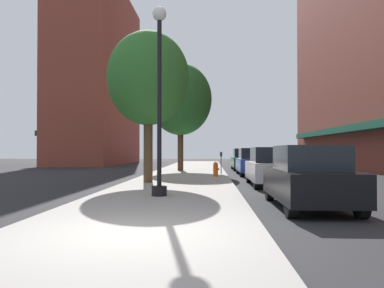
# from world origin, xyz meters

# --- Properties ---
(ground_plane) EXTENTS (90.00, 90.00, 0.00)m
(ground_plane) POSITION_xyz_m (4.00, 18.00, 0.00)
(ground_plane) COLOR #232326
(sidewalk_slab) EXTENTS (4.80, 50.00, 0.12)m
(sidewalk_slab) POSITION_xyz_m (0.00, 19.00, 0.06)
(sidewalk_slab) COLOR gray
(sidewalk_slab) RESTS_ON ground
(building_far_background) EXTENTS (6.80, 18.00, 19.10)m
(building_far_background) POSITION_xyz_m (-11.01, 37.00, 9.53)
(building_far_background) COLOR brown
(building_far_background) RESTS_ON ground
(lamppost) EXTENTS (0.48, 0.48, 5.90)m
(lamppost) POSITION_xyz_m (-0.18, 5.63, 3.20)
(lamppost) COLOR black
(lamppost) RESTS_ON sidewalk_slab
(fire_hydrant) EXTENTS (0.33, 0.26, 0.79)m
(fire_hydrant) POSITION_xyz_m (1.70, 14.74, 0.52)
(fire_hydrant) COLOR #E05614
(fire_hydrant) RESTS_ON sidewalk_slab
(parking_meter_near) EXTENTS (0.14, 0.09, 1.31)m
(parking_meter_near) POSITION_xyz_m (2.05, 16.77, 0.95)
(parking_meter_near) COLOR slate
(parking_meter_near) RESTS_ON sidewalk_slab
(tree_near) EXTENTS (4.34, 4.34, 7.45)m
(tree_near) POSITION_xyz_m (-0.65, 20.83, 5.06)
(tree_near) COLOR #422D1E
(tree_near) RESTS_ON sidewalk_slab
(tree_mid) EXTENTS (3.63, 3.63, 6.69)m
(tree_mid) POSITION_xyz_m (-1.33, 10.75, 4.70)
(tree_mid) COLOR #4C3823
(tree_mid) RESTS_ON sidewalk_slab
(car_black) EXTENTS (1.80, 4.30, 1.66)m
(car_black) POSITION_xyz_m (4.00, 3.96, 0.81)
(car_black) COLOR black
(car_black) RESTS_ON ground
(car_silver) EXTENTS (1.80, 4.30, 1.66)m
(car_silver) POSITION_xyz_m (4.00, 10.52, 0.81)
(car_silver) COLOR black
(car_silver) RESTS_ON ground
(car_blue) EXTENTS (1.80, 4.30, 1.66)m
(car_blue) POSITION_xyz_m (4.00, 17.76, 0.81)
(car_blue) COLOR black
(car_blue) RESTS_ON ground
(car_green) EXTENTS (1.80, 4.30, 1.66)m
(car_green) POSITION_xyz_m (4.00, 24.07, 0.81)
(car_green) COLOR black
(car_green) RESTS_ON ground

